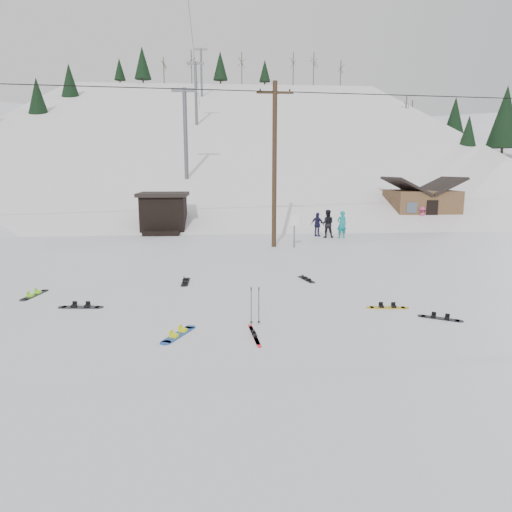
{
  "coord_description": "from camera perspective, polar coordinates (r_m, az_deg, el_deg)",
  "views": [
    {
      "loc": [
        -0.96,
        -11.53,
        4.33
      ],
      "look_at": [
        0.21,
        3.85,
        1.4
      ],
      "focal_mm": 32.0,
      "sensor_mm": 36.0,
      "label": 1
    }
  ],
  "objects": [
    {
      "name": "skier_navy",
      "position": [
        30.22,
        7.7,
        3.93
      ],
      "size": [
        0.95,
        0.89,
        1.57
      ],
      "primitive_type": "imported",
      "rotation": [
        0.0,
        0.0,
        2.44
      ],
      "color": "#1B183E",
      "rests_on": "ground"
    },
    {
      "name": "board_scatter_d",
      "position": [
        14.61,
        22.04,
        -7.2
      ],
      "size": [
        1.13,
        0.77,
        0.09
      ],
      "rotation": [
        0.0,
        0.0,
        -0.54
      ],
      "color": "black",
      "rests_on": "ground"
    },
    {
      "name": "skier_pink",
      "position": [
        36.97,
        20.01,
        4.61
      ],
      "size": [
        1.16,
        0.96,
        1.57
      ],
      "primitive_type": "imported",
      "rotation": [
        0.0,
        0.0,
        3.59
      ],
      "color": "#BB4271",
      "rests_on": "ground"
    },
    {
      "name": "board_scatter_b",
      "position": [
        18.02,
        -8.79,
        -3.19
      ],
      "size": [
        0.28,
        1.43,
        0.1
      ],
      "rotation": [
        0.0,
        0.0,
        1.56
      ],
      "color": "black",
      "rests_on": "ground"
    },
    {
      "name": "lift_tower_near",
      "position": [
        41.79,
        -8.82,
        15.48
      ],
      "size": [
        2.2,
        0.36,
        8.0
      ],
      "color": "#595B60",
      "rests_on": "ski_slope"
    },
    {
      "name": "utility_pole",
      "position": [
        25.71,
        2.32,
        11.53
      ],
      "size": [
        2.0,
        0.26,
        9.0
      ],
      "color": "#3A2819",
      "rests_on": "ground"
    },
    {
      "name": "board_scatter_c",
      "position": [
        17.77,
        -25.96,
        -4.37
      ],
      "size": [
        0.52,
        1.47,
        0.1
      ],
      "rotation": [
        0.0,
        0.0,
        1.38
      ],
      "color": "black",
      "rests_on": "ground"
    },
    {
      "name": "skier_teal",
      "position": [
        29.78,
        10.67,
        3.9
      ],
      "size": [
        0.69,
        0.51,
        1.74
      ],
      "primitive_type": "imported",
      "rotation": [
        0.0,
        0.0,
        3.31
      ],
      "color": "#0D7F82",
      "rests_on": "ground"
    },
    {
      "name": "skier_dark",
      "position": [
        29.76,
        8.89,
        4.01
      ],
      "size": [
        0.98,
        0.82,
        1.8
      ],
      "primitive_type": "imported",
      "rotation": [
        0.0,
        0.0,
        2.97
      ],
      "color": "black",
      "rests_on": "ground"
    },
    {
      "name": "board_scatter_e",
      "position": [
        15.17,
        16.11,
        -6.17
      ],
      "size": [
        1.34,
        0.37,
        0.09
      ],
      "rotation": [
        0.0,
        0.0,
        -0.11
      ],
      "color": "gold",
      "rests_on": "ground"
    },
    {
      "name": "hero_skis",
      "position": [
        12.24,
        -0.2,
        -9.83
      ],
      "size": [
        0.24,
        1.69,
        0.09
      ],
      "rotation": [
        0.0,
        0.0,
        0.09
      ],
      "color": "red",
      "rests_on": "ground"
    },
    {
      "name": "ground",
      "position": [
        12.36,
        0.4,
        -9.76
      ],
      "size": [
        200.0,
        200.0,
        0.0
      ],
      "primitive_type": "plane",
      "color": "silver",
      "rests_on": "ground"
    },
    {
      "name": "board_scatter_a",
      "position": [
        15.65,
        -21.06,
        -5.94
      ],
      "size": [
        1.45,
        0.37,
        0.1
      ],
      "rotation": [
        0.0,
        0.0,
        -0.09
      ],
      "color": "black",
      "rests_on": "ground"
    },
    {
      "name": "lift_tower_mid",
      "position": [
        62.42,
        -7.53,
        19.92
      ],
      "size": [
        2.2,
        0.36,
        8.0
      ],
      "color": "#595B60",
      "rests_on": "ski_slope"
    },
    {
      "name": "hero_snowboard",
      "position": [
        12.46,
        -9.66,
        -9.6
      ],
      "size": [
        0.84,
        1.4,
        0.11
      ],
      "rotation": [
        0.0,
        0.0,
        1.11
      ],
      "color": "#1A45A9",
      "rests_on": "ground"
    },
    {
      "name": "cabin",
      "position": [
        39.05,
        19.91,
        5.94
      ],
      "size": [
        5.39,
        4.4,
        3.77
      ],
      "color": "brown",
      "rests_on": "ground"
    },
    {
      "name": "board_scatter_f",
      "position": [
        18.34,
        6.31,
        -2.89
      ],
      "size": [
        0.52,
        1.24,
        0.09
      ],
      "rotation": [
        0.0,
        0.0,
        1.85
      ],
      "color": "black",
      "rests_on": "ground"
    },
    {
      "name": "lift_hut",
      "position": [
        32.86,
        -11.43,
        5.37
      ],
      "size": [
        3.4,
        4.1,
        2.75
      ],
      "color": "black",
      "rests_on": "ground"
    },
    {
      "name": "treeline_crest",
      "position": [
        97.63,
        -3.81,
        8.19
      ],
      "size": [
        50.0,
        6.0,
        10.0
      ],
      "primitive_type": null,
      "color": "black",
      "rests_on": "ski_slope"
    },
    {
      "name": "ridge_right",
      "position": [
        74.43,
        27.37,
        -2.35
      ],
      "size": [
        45.66,
        93.98,
        54.59
      ],
      "primitive_type": "cube",
      "rotation": [
        0.21,
        -0.05,
        -0.12
      ],
      "color": "silver",
      "rests_on": "ground"
    },
    {
      "name": "ski_slope",
      "position": [
        68.51,
        -3.42,
        -3.05
      ],
      "size": [
        60.0,
        85.24,
        65.97
      ],
      "primitive_type": "cube",
      "rotation": [
        0.31,
        0.0,
        0.0
      ],
      "color": "white",
      "rests_on": "ground"
    },
    {
      "name": "lift_tower_far",
      "position": [
        83.25,
        -6.85,
        22.14
      ],
      "size": [
        2.2,
        0.36,
        8.0
      ],
      "color": "#595B60",
      "rests_on": "ski_slope"
    },
    {
      "name": "ski_poles",
      "position": [
        12.99,
        -0.12,
        -6.16
      ],
      "size": [
        0.3,
        0.08,
        1.08
      ],
      "color": "black",
      "rests_on": "ground"
    },
    {
      "name": "trail_sign",
      "position": [
        25.62,
        4.82,
        3.87
      ],
      "size": [
        0.5,
        0.09,
        1.85
      ],
      "color": "#595B60",
      "rests_on": "ground"
    }
  ]
}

